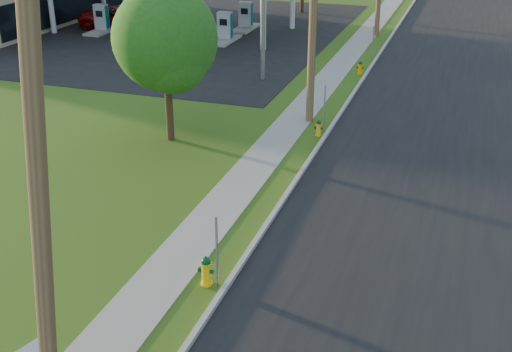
{
  "coord_description": "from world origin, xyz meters",
  "views": [
    {
      "loc": [
        5.54,
        -8.48,
        9.38
      ],
      "look_at": [
        0.0,
        8.0,
        1.4
      ],
      "focal_mm": 45.0,
      "sensor_mm": 36.0,
      "label": 1
    }
  ],
  "objects": [
    {
      "name": "car_red",
      "position": [
        -18.2,
        31.68,
        0.74
      ],
      "size": [
        5.82,
        3.82,
        1.49
      ],
      "primitive_type": "imported",
      "rotation": [
        0.0,
        0.0,
        1.84
      ],
      "color": "#730606",
      "rests_on": "ground"
    },
    {
      "name": "sidewalk",
      "position": [
        -1.25,
        10.0,
        0.01
      ],
      "size": [
        1.5,
        120.0,
        0.03
      ],
      "primitive_type": "cube",
      "color": "gray",
      "rests_on": "ground"
    },
    {
      "name": "fuel_pump_se",
      "position": [
        -9.5,
        34.0,
        0.72
      ],
      "size": [
        1.2,
        3.2,
        1.9
      ],
      "color": "gray",
      "rests_on": "ground"
    },
    {
      "name": "fuel_pump_nw",
      "position": [
        -18.5,
        30.0,
        0.72
      ],
      "size": [
        1.2,
        3.2,
        1.9
      ],
      "color": "gray",
      "rests_on": "ground"
    },
    {
      "name": "hydrant_far",
      "position": [
        0.15,
        25.0,
        0.37
      ],
      "size": [
        0.39,
        0.35,
        0.76
      ],
      "color": "#FFB900",
      "rests_on": "ground"
    },
    {
      "name": "curb",
      "position": [
        0.5,
        10.0,
        0.07
      ],
      "size": [
        0.15,
        120.0,
        0.15
      ],
      "primitive_type": "cube",
      "color": "gray",
      "rests_on": "ground"
    },
    {
      "name": "hydrant_mid",
      "position": [
        0.18,
        15.41,
        0.33
      ],
      "size": [
        0.35,
        0.31,
        0.68
      ],
      "color": "yellow",
      "rests_on": "ground"
    },
    {
      "name": "fuel_pump_sw",
      "position": [
        -18.5,
        34.0,
        0.72
      ],
      "size": [
        1.2,
        3.2,
        1.9
      ],
      "color": "gray",
      "rests_on": "ground"
    },
    {
      "name": "sign_post_far",
      "position": [
        0.25,
        28.2,
        1.0
      ],
      "size": [
        0.05,
        0.04,
        2.0
      ],
      "primitive_type": "cube",
      "color": "gray",
      "rests_on": "ground"
    },
    {
      "name": "tree_verge",
      "position": [
        -5.24,
        13.09,
        3.9
      ],
      "size": [
        4.0,
        4.0,
        6.06
      ],
      "color": "#332416",
      "rests_on": "ground"
    },
    {
      "name": "forecourt",
      "position": [
        -16.0,
        32.0,
        0.01
      ],
      "size": [
        26.0,
        28.0,
        0.02
      ],
      "primitive_type": "cube",
      "color": "black",
      "rests_on": "ground"
    },
    {
      "name": "fuel_pump_ne",
      "position": [
        -9.5,
        30.0,
        0.72
      ],
      "size": [
        1.2,
        3.2,
        1.9
      ],
      "color": "gray",
      "rests_on": "ground"
    },
    {
      "name": "hydrant_near",
      "position": [
        -0.05,
        4.17,
        0.41
      ],
      "size": [
        0.43,
        0.38,
        0.83
      ],
      "color": "yellow",
      "rests_on": "ground"
    },
    {
      "name": "road",
      "position": [
        4.5,
        10.0,
        0.01
      ],
      "size": [
        8.0,
        120.0,
        0.02
      ],
      "primitive_type": "cube",
      "color": "black",
      "rests_on": "ground"
    },
    {
      "name": "utility_pole_near",
      "position": [
        -0.6,
        -1.0,
        4.8
      ],
      "size": [
        1.4,
        0.32,
        9.48
      ],
      "color": "brown",
      "rests_on": "ground"
    },
    {
      "name": "sign_post_mid",
      "position": [
        0.25,
        16.0,
        1.0
      ],
      "size": [
        0.05,
        0.04,
        2.0
      ],
      "primitive_type": "cube",
      "color": "gray",
      "rests_on": "ground"
    },
    {
      "name": "sign_post_near",
      "position": [
        0.25,
        4.2,
        1.0
      ],
      "size": [
        0.05,
        0.04,
        2.0
      ],
      "primitive_type": "cube",
      "color": "gray",
      "rests_on": "ground"
    },
    {
      "name": "utility_pole_mid",
      "position": [
        -0.6,
        17.0,
        4.95
      ],
      "size": [
        1.4,
        0.32,
        9.8
      ],
      "color": "brown",
      "rests_on": "ground"
    }
  ]
}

